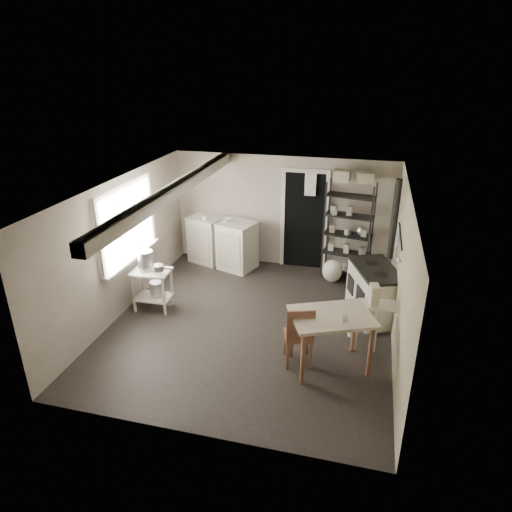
% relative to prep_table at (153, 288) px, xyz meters
% --- Properties ---
extents(floor, '(5.00, 5.00, 0.00)m').
position_rel_prep_table_xyz_m(floor, '(1.78, -0.07, -0.40)').
color(floor, black).
rests_on(floor, ground).
extents(ceiling, '(5.00, 5.00, 0.00)m').
position_rel_prep_table_xyz_m(ceiling, '(1.78, -0.07, 1.90)').
color(ceiling, white).
rests_on(ceiling, wall_back).
extents(wall_back, '(4.50, 0.02, 2.30)m').
position_rel_prep_table_xyz_m(wall_back, '(1.78, 2.43, 0.75)').
color(wall_back, '#B1A597').
rests_on(wall_back, ground).
extents(wall_front, '(4.50, 0.02, 2.30)m').
position_rel_prep_table_xyz_m(wall_front, '(1.78, -2.57, 0.75)').
color(wall_front, '#B1A597').
rests_on(wall_front, ground).
extents(wall_left, '(0.02, 5.00, 2.30)m').
position_rel_prep_table_xyz_m(wall_left, '(-0.47, -0.07, 0.75)').
color(wall_left, '#B1A597').
rests_on(wall_left, ground).
extents(wall_right, '(0.02, 5.00, 2.30)m').
position_rel_prep_table_xyz_m(wall_right, '(4.03, -0.07, 0.75)').
color(wall_right, '#B1A597').
rests_on(wall_right, ground).
extents(window, '(0.12, 1.76, 1.28)m').
position_rel_prep_table_xyz_m(window, '(-0.44, 0.13, 1.10)').
color(window, silver).
rests_on(window, wall_left).
extents(doorway, '(0.96, 0.10, 2.08)m').
position_rel_prep_table_xyz_m(doorway, '(2.23, 2.40, 0.60)').
color(doorway, silver).
rests_on(doorway, ground).
extents(ceiling_beam, '(0.18, 5.00, 0.18)m').
position_rel_prep_table_xyz_m(ceiling_beam, '(0.58, -0.07, 1.80)').
color(ceiling_beam, silver).
rests_on(ceiling_beam, ceiling).
extents(wallpaper_panel, '(0.01, 5.00, 2.30)m').
position_rel_prep_table_xyz_m(wallpaper_panel, '(4.02, -0.07, 0.75)').
color(wallpaper_panel, beige).
rests_on(wallpaper_panel, wall_right).
extents(utensil_rail, '(0.06, 1.20, 0.44)m').
position_rel_prep_table_xyz_m(utensil_rail, '(3.97, 0.53, 1.15)').
color(utensil_rail, silver).
rests_on(utensil_rail, wall_right).
extents(prep_table, '(0.66, 0.49, 0.73)m').
position_rel_prep_table_xyz_m(prep_table, '(0.00, 0.00, 0.00)').
color(prep_table, silver).
rests_on(prep_table, ground).
extents(stockpot, '(0.31, 0.31, 0.29)m').
position_rel_prep_table_xyz_m(stockpot, '(-0.08, 0.00, 0.54)').
color(stockpot, silver).
rests_on(stockpot, prep_table).
extents(saucepan, '(0.20, 0.20, 0.10)m').
position_rel_prep_table_xyz_m(saucepan, '(0.19, -0.09, 0.45)').
color(saucepan, silver).
rests_on(saucepan, prep_table).
extents(bucket, '(0.27, 0.27, 0.25)m').
position_rel_prep_table_xyz_m(bucket, '(0.05, 0.03, -0.02)').
color(bucket, silver).
rests_on(bucket, prep_table).
extents(base_cabinets, '(1.64, 1.07, 0.99)m').
position_rel_prep_table_xyz_m(base_cabinets, '(0.58, 2.11, 0.06)').
color(base_cabinets, silver).
rests_on(base_cabinets, ground).
extents(mixing_bowl, '(0.32, 0.32, 0.07)m').
position_rel_prep_table_xyz_m(mixing_bowl, '(0.69, 2.07, 0.55)').
color(mixing_bowl, white).
rests_on(mixing_bowl, base_cabinets).
extents(counter_cup, '(0.15, 0.15, 0.10)m').
position_rel_prep_table_xyz_m(counter_cup, '(0.27, 1.98, 0.57)').
color(counter_cup, white).
rests_on(counter_cup, base_cabinets).
extents(shelf_rack, '(0.96, 0.49, 1.94)m').
position_rel_prep_table_xyz_m(shelf_rack, '(3.14, 2.13, 0.55)').
color(shelf_rack, black).
rests_on(shelf_rack, ground).
extents(shelf_jar, '(0.10, 0.11, 0.18)m').
position_rel_prep_table_xyz_m(shelf_jar, '(2.85, 2.08, 0.96)').
color(shelf_jar, white).
rests_on(shelf_jar, shelf_rack).
extents(storage_box_a, '(0.32, 0.29, 0.21)m').
position_rel_prep_table_xyz_m(storage_box_a, '(2.94, 2.17, 1.61)').
color(storage_box_a, beige).
rests_on(storage_box_a, shelf_rack).
extents(storage_box_b, '(0.34, 0.33, 0.19)m').
position_rel_prep_table_xyz_m(storage_box_b, '(3.35, 2.18, 1.59)').
color(storage_box_b, beige).
rests_on(storage_box_b, shelf_rack).
extents(stove, '(0.98, 1.27, 0.88)m').
position_rel_prep_table_xyz_m(stove, '(3.70, 0.71, 0.04)').
color(stove, silver).
rests_on(stove, ground).
extents(stovepipe, '(0.11, 0.11, 1.33)m').
position_rel_prep_table_xyz_m(stovepipe, '(3.91, 1.16, 1.19)').
color(stovepipe, black).
rests_on(stovepipe, stove).
extents(side_ledge, '(0.56, 0.34, 0.82)m').
position_rel_prep_table_xyz_m(side_ledge, '(3.73, -0.37, 0.03)').
color(side_ledge, silver).
rests_on(side_ledge, ground).
extents(oats_box, '(0.16, 0.22, 0.29)m').
position_rel_prep_table_xyz_m(oats_box, '(3.67, -0.39, 0.61)').
color(oats_box, beige).
rests_on(oats_box, side_ledge).
extents(work_table, '(1.31, 1.15, 0.83)m').
position_rel_prep_table_xyz_m(work_table, '(3.13, -0.88, -0.02)').
color(work_table, beige).
rests_on(work_table, ground).
extents(table_cup, '(0.12, 0.12, 0.09)m').
position_rel_prep_table_xyz_m(table_cup, '(3.31, -1.02, 0.41)').
color(table_cup, white).
rests_on(table_cup, work_table).
extents(chair, '(0.50, 0.51, 0.94)m').
position_rel_prep_table_xyz_m(chair, '(2.68, -0.89, 0.08)').
color(chair, brown).
rests_on(chair, ground).
extents(flour_sack, '(0.48, 0.45, 0.46)m').
position_rel_prep_table_xyz_m(flour_sack, '(2.91, 1.83, -0.16)').
color(flour_sack, white).
rests_on(flour_sack, ground).
extents(floor_crock, '(0.15, 0.15, 0.16)m').
position_rel_prep_table_xyz_m(floor_crock, '(3.41, -0.02, -0.33)').
color(floor_crock, white).
rests_on(floor_crock, ground).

